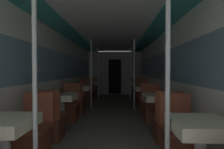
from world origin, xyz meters
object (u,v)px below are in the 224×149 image
object	(u,v)px
chair_left_far_2	(85,97)
support_pole_left_0	(35,83)
chair_left_far_3	(92,91)
chair_right_near_3	(140,95)
dining_table_left_3	(90,85)
dining_table_left_2	(81,90)
chair_left_near_3	(88,95)
support_pole_left_3	(98,74)
chair_right_far_3	(136,91)
dining_table_right_0	(201,133)
chair_right_near_1	(166,125)
chair_left_near_1	(51,124)
dining_table_right_3	(138,85)
chair_left_near_2	(76,104)
chair_right_far_1	(152,110)
dining_table_right_2	(145,90)
chair_left_far_0	(33,138)
support_pole_right_2	(134,75)
dining_table_left_1	(62,100)
support_pole_right_0	(168,83)
dining_table_right_1	(158,101)
chair_right_near_2	(148,104)
chair_right_far_2	(142,98)
support_pole_left_2	(91,75)
support_pole_right_3	(130,74)
chair_right_far_0	(179,140)
dining_table_left_0	(4,130)
chair_left_far_1	(70,109)

from	to	relation	value
chair_left_far_2	support_pole_left_0	bearing A→B (deg)	94.36
chair_left_far_3	chair_right_near_3	distance (m)	2.33
chair_right_near_3	dining_table_left_3	bearing A→B (deg)	163.19
dining_table_left_2	chair_left_near_3	bearing A→B (deg)	90.00
support_pole_left_3	chair_right_far_3	xyz separation A→B (m)	(1.67, 0.60, -0.81)
dining_table_right_0	chair_right_near_1	distance (m)	1.29
chair_left_near_1	dining_table_right_3	world-z (taller)	chair_left_near_1
chair_left_near_2	chair_right_far_3	distance (m)	3.65
chair_right_far_1	dining_table_right_2	size ratio (longest dim) A/B	1.22
chair_left_far_0	chair_left_near_2	bearing A→B (deg)	-90.00
chair_right_near_1	chair_left_near_2	bearing A→B (deg)	137.23
chair_left_near_2	dining_table_left_3	xyz separation A→B (m)	(0.00, 2.45, 0.32)
chair_right_far_1	support_pole_right_2	world-z (taller)	support_pole_right_2
support_pole_left_0	dining_table_left_1	bearing A→B (deg)	100.05
dining_table_left_3	chair_left_far_3	xyz separation A→B (m)	(-0.00, 0.60, -0.32)
dining_table_left_1	support_pole_left_0	bearing A→B (deg)	-79.95
chair_right_far_1	chair_right_far_3	world-z (taller)	same
chair_left_far_3	chair_right_far_1	xyz separation A→B (m)	(2.00, -3.70, 0.00)
support_pole_right_0	dining_table_right_1	distance (m)	1.94
chair_left_far_0	chair_right_near_2	distance (m)	3.19
chair_left_far_3	chair_right_near_2	bearing A→B (deg)	123.18
dining_table_right_2	chair_right_far_2	distance (m)	0.68
dining_table_right_2	chair_right_far_2	xyz separation A→B (m)	(0.00, 0.60, -0.32)
support_pole_left_2	chair_right_near_3	world-z (taller)	support_pole_left_2
chair_left_near_2	dining_table_right_1	world-z (taller)	chair_left_near_2
dining_table_right_0	support_pole_right_3	size ratio (longest dim) A/B	0.33
chair_right_near_3	chair_left_near_2	bearing A→B (deg)	-137.23
chair_left_near_2	chair_right_far_0	distance (m)	3.19
support_pole_right_2	dining_table_right_3	distance (m)	1.94
dining_table_left_0	chair_right_far_0	size ratio (longest dim) A/B	0.82
chair_left_near_2	chair_right_near_1	xyz separation A→B (m)	(2.00, -1.85, 0.00)
chair_left_near_1	chair_left_near_2	bearing A→B (deg)	90.00
support_pole_left_0	support_pole_right_0	xyz separation A→B (m)	(1.34, 0.00, 0.00)
chair_left_near_2	dining_table_right_0	xyz separation A→B (m)	(2.00, -3.09, 0.32)
chair_left_far_2	dining_table_right_2	bearing A→B (deg)	163.19
dining_table_right_0	support_pole_right_0	bearing A→B (deg)	180.00
chair_left_far_2	chair_right_far_2	distance (m)	2.00
chair_right_far_1	dining_table_right_3	size ratio (longest dim) A/B	1.22
chair_right_far_0	dining_table_right_3	size ratio (longest dim) A/B	1.22
support_pole_left_3	dining_table_left_0	bearing A→B (deg)	-93.38
dining_table_left_0	chair_right_far_1	distance (m)	3.18
dining_table_left_3	support_pole_right_3	world-z (taller)	support_pole_right_3
chair_left_near_1	dining_table_right_3	xyz separation A→B (m)	(2.00, 4.30, 0.32)
chair_left_far_3	chair_right_near_1	bearing A→B (deg)	112.17
support_pole_right_2	chair_right_far_1	bearing A→B (deg)	-75.25
chair_right_far_0	chair_right_near_3	bearing A→B (deg)	-90.00
dining_table_left_0	chair_right_near_1	size ratio (longest dim) A/B	0.82
chair_left_far_1	chair_right_near_3	world-z (taller)	same
chair_left_near_3	support_pole_right_3	world-z (taller)	support_pole_right_3
chair_left_far_2	support_pole_right_0	size ratio (longest dim) A/B	0.41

